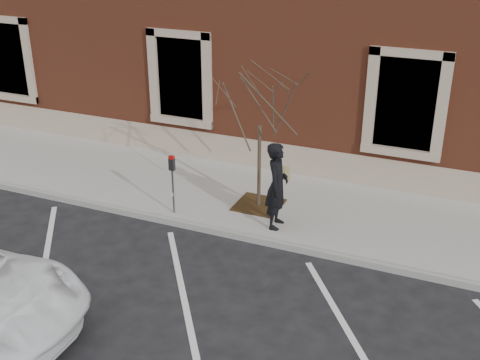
% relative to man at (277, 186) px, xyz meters
% --- Properties ---
extents(ground, '(120.00, 120.00, 0.00)m').
position_rel_man_xyz_m(ground, '(-0.88, -0.59, -1.13)').
color(ground, '#28282B').
rests_on(ground, ground).
extents(sidewalk_near, '(40.00, 3.50, 0.15)m').
position_rel_man_xyz_m(sidewalk_near, '(-0.88, 1.16, -1.05)').
color(sidewalk_near, '#B3B2A8').
rests_on(sidewalk_near, ground).
extents(curb_near, '(40.00, 0.12, 0.15)m').
position_rel_man_xyz_m(curb_near, '(-0.88, -0.64, -1.05)').
color(curb_near, '#9E9E99').
rests_on(curb_near, ground).
extents(parking_stripes, '(28.00, 4.40, 0.01)m').
position_rel_man_xyz_m(parking_stripes, '(-0.88, -2.79, -1.12)').
color(parking_stripes, silver).
rests_on(parking_stripes, ground).
extents(building_civic, '(40.00, 8.62, 8.00)m').
position_rel_man_xyz_m(building_civic, '(-0.88, 7.15, 2.87)').
color(building_civic, brown).
rests_on(building_civic, ground).
extents(man, '(0.53, 0.75, 1.95)m').
position_rel_man_xyz_m(man, '(0.00, 0.00, 0.00)').
color(man, black).
rests_on(man, sidewalk_near).
extents(parking_meter, '(0.13, 0.10, 1.41)m').
position_rel_man_xyz_m(parking_meter, '(-2.39, -0.34, 0.00)').
color(parking_meter, '#595B60').
rests_on(parking_meter, sidewalk_near).
extents(tree_grate, '(1.06, 1.06, 0.03)m').
position_rel_man_xyz_m(tree_grate, '(-0.73, 0.78, -0.96)').
color(tree_grate, '#442E15').
rests_on(tree_grate, sidewalk_near).
extents(sapling, '(2.18, 2.18, 3.64)m').
position_rel_man_xyz_m(sapling, '(-0.73, 0.78, 1.57)').
color(sapling, '#433A29').
rests_on(sapling, sidewalk_near).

